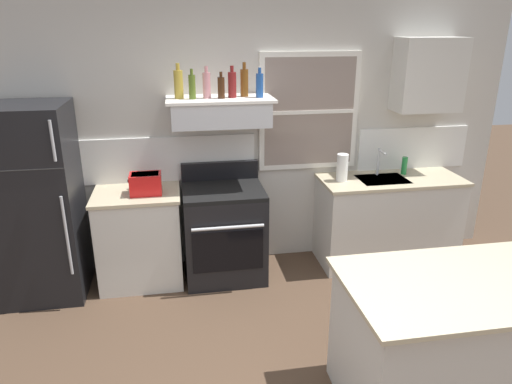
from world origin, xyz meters
The scene contains 19 objects.
back_wall centered at (0.03, 2.23, 1.35)m, with size 5.40×0.11×2.70m.
refrigerator centered at (-1.90, 1.84, 0.88)m, with size 0.70×0.72×1.75m.
counter_left_of_stove centered at (-1.05, 1.90, 0.46)m, with size 0.79×0.63×0.91m.
toaster centered at (-0.95, 1.85, 1.01)m, with size 0.30×0.20×0.19m.
stove_range centered at (-0.25, 1.86, 0.46)m, with size 0.76×0.69×1.09m.
range_hood_shelf centered at (-0.25, 1.96, 1.62)m, with size 0.96×0.52×0.24m.
bottle_champagne_gold_foil centered at (-0.61, 1.96, 1.87)m, with size 0.08×0.08×0.30m.
bottle_olive_oil_square centered at (-0.49, 1.92, 1.85)m, with size 0.06×0.06×0.26m.
bottle_rose_pink centered at (-0.36, 1.94, 1.86)m, with size 0.07×0.07×0.28m.
bottle_brown_stout centered at (-0.24, 1.91, 1.84)m, with size 0.06×0.06×0.23m.
bottle_red_label_wine centered at (-0.14, 1.94, 1.86)m, with size 0.07×0.07×0.28m.
bottle_amber_wine centered at (-0.02, 1.99, 1.87)m, with size 0.07×0.07×0.30m.
bottle_blue_liqueur centered at (0.10, 1.91, 1.86)m, with size 0.07×0.07×0.26m.
counter_right_with_sink centered at (1.45, 1.90, 0.46)m, with size 1.43×0.63×0.91m.
sink_faucet centered at (1.35, 2.00, 1.08)m, with size 0.03×0.17×0.28m.
paper_towel_roll centered at (0.93, 1.90, 1.04)m, with size 0.11×0.11×0.27m, color white.
dish_soap_bottle centered at (1.63, 2.00, 1.00)m, with size 0.06×0.06×0.18m, color #268C3F.
kitchen_island centered at (0.98, -0.07, 0.46)m, with size 1.40×0.90×0.91m.
upper_cabinet_right centered at (1.80, 2.04, 1.90)m, with size 0.64×0.32×0.70m.
Camera 1 is at (-0.65, -2.30, 2.38)m, focal length 33.04 mm.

